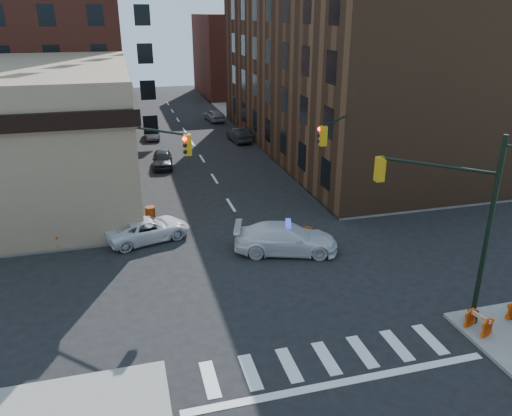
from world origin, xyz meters
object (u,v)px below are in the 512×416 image
parked_car_enear (239,135)px  barrel_road (307,235)px  parked_car_wnear (162,159)px  pedestrian_a (59,221)px  pickup (148,229)px  pedestrian_b (53,223)px  barrel_bank (151,215)px  parked_car_wfar (152,132)px  police_car (286,238)px  barricade_nw_a (129,220)px

parked_car_enear → barrel_road: 24.46m
parked_car_wnear → barrel_road: bearing=-63.7°
pedestrian_a → pickup: bearing=-9.4°
pedestrian_b → barrel_road: bearing=-44.5°
parked_car_enear → barrel_bank: 21.69m
parked_car_wfar → parked_car_wnear: bearing=-87.5°
barrel_bank → police_car: bearing=-41.2°
parked_car_wnear → parked_car_enear: bearing=45.9°
pickup → barrel_road: pickup is taller
parked_car_wfar → pedestrian_a: (-7.07, -23.48, 0.33)m
barrel_road → parked_car_enear: bearing=85.8°
police_car → barrel_bank: bearing=65.5°
parked_car_wfar → pedestrian_a: 24.52m
pedestrian_b → barrel_road: size_ratio=1.79×
police_car → parked_car_wnear: (-5.01, 18.09, -0.12)m
parked_car_enear → parked_car_wnear: bearing=34.9°
pedestrian_a → pedestrian_b: size_ratio=0.97×
barrel_road → barricade_nw_a: 10.83m
police_car → pedestrian_a: size_ratio=3.38×
pedestrian_a → barrel_bank: (5.24, 0.60, -0.43)m
barrel_bank → barricade_nw_a: 1.36m
parked_car_wnear → pedestrian_b: pedestrian_b is taller
parked_car_wnear → barricade_nw_a: (-3.14, -12.48, -0.14)m
parked_car_enear → pedestrian_b: bearing=46.4°
pickup → police_car: bearing=-132.9°
parked_car_wfar → barrel_bank: size_ratio=3.60×
pickup → parked_car_wfar: (2.13, 25.31, -0.02)m
parked_car_enear → barricade_nw_a: 22.67m
pickup → parked_car_wfar: pickup is taller
pickup → pedestrian_a: pedestrian_a is taller
police_car → parked_car_wfar: size_ratio=1.43×
pedestrian_a → barricade_nw_a: pedestrian_a is taller
parked_car_enear → pedestrian_b: 25.46m
pedestrian_b → parked_car_wnear: bearing=33.2°
police_car → pedestrian_a: bearing=82.7°
barrel_road → pickup: bearing=162.1°
barrel_bank → pickup: bearing=-97.0°
pedestrian_b → barrel_bank: (5.54, 0.87, -0.46)m
police_car → parked_car_enear: police_car is taller
police_car → pedestrian_b: size_ratio=3.29×
pedestrian_a → parked_car_wnear: bearing=71.7°
police_car → parked_car_enear: 25.37m
pickup → parked_car_wnear: parked_car_wnear is taller
parked_car_enear → pedestrian_a: pedestrian_a is taller
barrel_bank → pedestrian_b: bearing=-171.1°
parked_car_enear → pedestrian_a: bearing=46.6°
parked_car_wnear → barrel_road: size_ratio=4.28×
parked_car_enear → barrel_bank: size_ratio=3.94×
pedestrian_a → police_car: bearing=-13.1°
pedestrian_a → barrel_bank: bearing=17.5°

